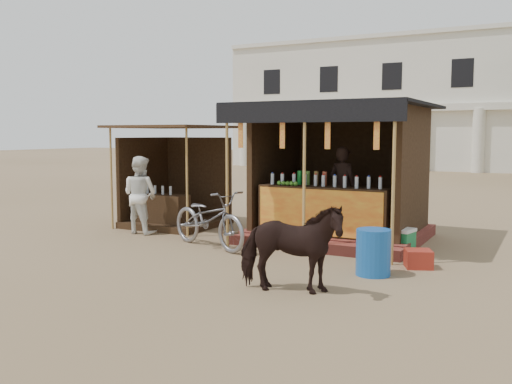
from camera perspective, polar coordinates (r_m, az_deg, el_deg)
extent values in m
plane|color=#846B4C|center=(9.52, -4.55, -7.48)|extent=(120.00, 120.00, 0.00)
cube|color=brown|center=(12.17, 8.40, -4.06)|extent=(3.40, 2.80, 0.22)
cube|color=brown|center=(10.74, 5.62, -5.40)|extent=(3.40, 0.35, 0.20)
cube|color=#382514|center=(11.20, 6.82, -1.87)|extent=(2.60, 0.55, 0.95)
cube|color=#DF531A|center=(10.93, 6.28, -2.05)|extent=(2.50, 0.02, 0.88)
cube|color=#382514|center=(13.19, 10.31, 2.63)|extent=(3.00, 0.12, 2.50)
cube|color=#382514|center=(12.59, 2.04, 2.57)|extent=(0.12, 2.50, 2.50)
cube|color=#382514|center=(11.60, 15.51, 2.08)|extent=(0.12, 2.50, 2.50)
cube|color=black|center=(11.81, 8.27, 8.50)|extent=(3.60, 3.60, 0.06)
cube|color=black|center=(10.15, 4.83, 7.97)|extent=(3.60, 0.06, 0.36)
cylinder|color=tan|center=(10.93, -2.91, 1.56)|extent=(0.06, 0.06, 2.75)
cylinder|color=tan|center=(10.20, 4.84, 1.24)|extent=(0.06, 0.06, 2.75)
cylinder|color=tan|center=(9.69, 13.57, 0.86)|extent=(0.06, 0.06, 2.75)
cube|color=red|center=(10.75, -1.55, 5.90)|extent=(0.10, 0.02, 0.55)
cube|color=red|center=(10.35, 2.66, 5.89)|extent=(0.10, 0.02, 0.55)
cube|color=red|center=(10.01, 7.17, 5.86)|extent=(0.10, 0.02, 0.55)
cube|color=red|center=(9.73, 11.97, 5.78)|extent=(0.10, 0.02, 0.55)
imported|color=black|center=(12.13, 8.66, 0.49)|extent=(0.69, 0.52, 1.70)
cube|color=#382514|center=(13.76, -7.96, -3.05)|extent=(2.00, 2.00, 0.15)
cube|color=#382514|center=(14.42, -5.80, 1.29)|extent=(1.90, 0.10, 2.10)
cube|color=#382514|center=(14.22, -11.12, 1.14)|extent=(0.10, 1.90, 2.10)
cube|color=#472D19|center=(13.52, -8.34, 6.47)|extent=(2.40, 2.40, 0.06)
cylinder|color=tan|center=(13.48, -14.27, 1.35)|extent=(0.05, 0.05, 2.35)
cylinder|color=tan|center=(12.18, -6.92, 1.02)|extent=(0.05, 0.05, 2.35)
cube|color=#382514|center=(13.32, -9.24, -1.95)|extent=(1.20, 0.50, 0.80)
imported|color=black|center=(7.86, 3.45, -5.61)|extent=(1.61, 1.02, 1.26)
imported|color=gray|center=(11.02, -4.74, -2.68)|extent=(2.26, 1.45, 1.12)
imported|color=white|center=(12.78, -11.52, -0.28)|extent=(0.85, 0.68, 1.70)
cylinder|color=#1653A5|center=(9.06, 11.65, -5.92)|extent=(0.71, 0.71, 0.72)
cube|color=maroon|center=(9.77, 15.94, -6.44)|extent=(0.54, 0.53, 0.30)
cube|color=#1B7C41|center=(10.91, 13.78, -4.84)|extent=(0.69, 0.53, 0.40)
cube|color=white|center=(10.87, 13.81, -3.65)|extent=(0.71, 0.55, 0.06)
cube|color=silver|center=(38.49, 17.62, 8.28)|extent=(26.00, 7.00, 8.00)
cube|color=silver|center=(34.94, 16.53, 8.09)|extent=(26.00, 0.50, 0.40)
cube|color=silver|center=(35.50, 16.77, 15.12)|extent=(26.00, 0.30, 0.25)
cylinder|color=silver|center=(39.12, -1.12, 5.29)|extent=(0.70, 0.70, 3.60)
cylinder|color=silver|center=(37.76, 2.88, 5.26)|extent=(0.70, 0.70, 3.60)
cylinder|color=silver|center=(36.59, 7.16, 5.20)|extent=(0.70, 0.70, 3.60)
cylinder|color=silver|center=(35.64, 11.69, 5.11)|extent=(0.70, 0.70, 3.60)
cylinder|color=silver|center=(34.91, 16.44, 4.98)|extent=(0.70, 0.70, 3.60)
cylinder|color=silver|center=(34.44, 21.35, 4.81)|extent=(0.70, 0.70, 3.60)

